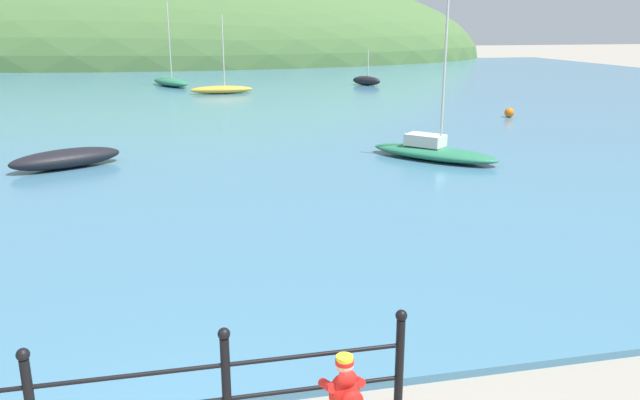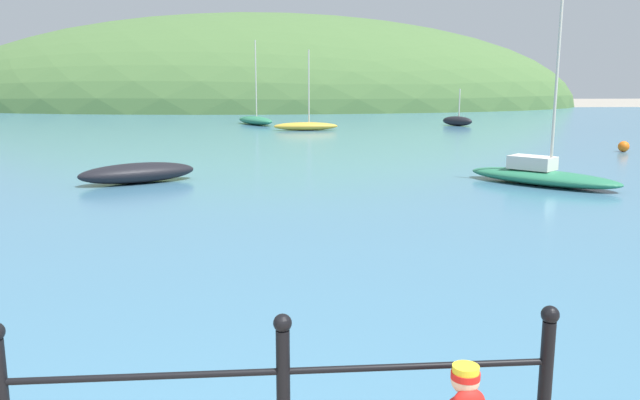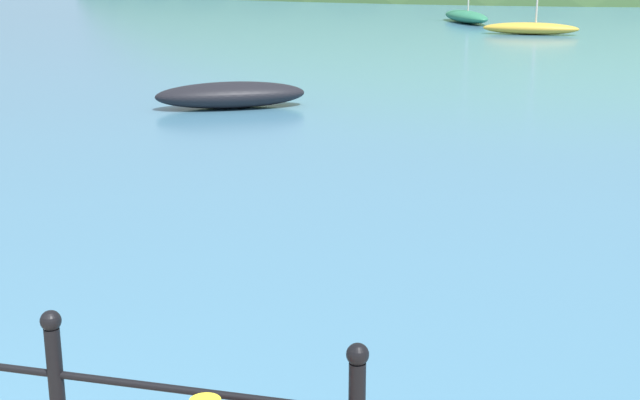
# 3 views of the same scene
# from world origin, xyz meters

# --- Properties ---
(water) EXTENTS (80.00, 60.00, 0.10)m
(water) POSITION_xyz_m (0.00, 32.00, 0.05)
(water) COLOR teal
(water) RESTS_ON ground
(far_hillside) EXTENTS (69.59, 38.27, 19.94)m
(far_hillside) POSITION_xyz_m (0.00, 68.02, 0.00)
(far_hillside) COLOR #476B38
(far_hillside) RESTS_ON ground
(boat_far_left) EXTENTS (1.81, 2.00, 2.19)m
(boat_far_left) POSITION_xyz_m (11.91, 34.52, 0.40)
(boat_far_left) COLOR black
(boat_far_left) RESTS_ON water
(boat_twin_mast) EXTENTS (3.48, 0.87, 4.27)m
(boat_twin_mast) POSITION_xyz_m (2.64, 31.67, 0.35)
(boat_twin_mast) COLOR gold
(boat_twin_mast) RESTS_ON water
(boat_far_right) EXTENTS (3.51, 3.71, 4.67)m
(boat_far_right) POSITION_xyz_m (7.48, 12.87, 0.35)
(boat_far_right) COLOR #287551
(boat_far_right) RESTS_ON water
(boat_green_fishing) EXTENTS (3.11, 2.24, 0.51)m
(boat_green_fishing) POSITION_xyz_m (-2.77, 14.02, 0.36)
(boat_green_fishing) COLOR black
(boat_green_fishing) RESTS_ON water
(boat_nearest_quay) EXTENTS (2.83, 4.23, 5.06)m
(boat_nearest_quay) POSITION_xyz_m (-0.19, 36.65, 0.38)
(boat_nearest_quay) COLOR #287551
(boat_nearest_quay) RESTS_ON water
(mooring_buoy) EXTENTS (0.40, 0.40, 0.40)m
(mooring_buoy) POSITION_xyz_m (13.84, 19.99, 0.30)
(mooring_buoy) COLOR orange
(mooring_buoy) RESTS_ON water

